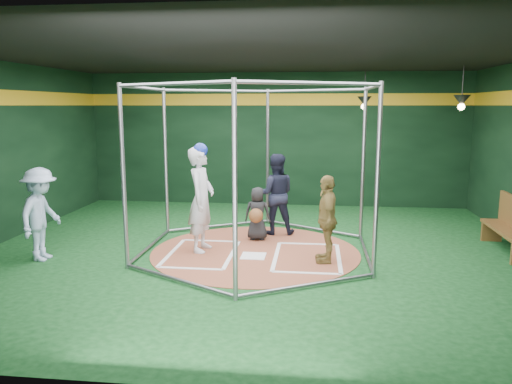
# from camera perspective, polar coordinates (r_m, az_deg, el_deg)

# --- Properties ---
(room_shell) EXTENTS (10.10, 9.10, 3.53)m
(room_shell) POSITION_cam_1_polar(r_m,az_deg,el_deg) (8.86, -0.07, 4.07)
(room_shell) COLOR #0B3412
(room_shell) RESTS_ON ground
(clay_disc) EXTENTS (3.80, 3.80, 0.01)m
(clay_disc) POSITION_cam_1_polar(r_m,az_deg,el_deg) (9.19, -0.07, -6.84)
(clay_disc) COLOR brown
(clay_disc) RESTS_ON ground
(home_plate) EXTENTS (0.43, 0.43, 0.01)m
(home_plate) POSITION_cam_1_polar(r_m,az_deg,el_deg) (8.91, -0.30, -7.32)
(home_plate) COLOR white
(home_plate) RESTS_ON clay_disc
(batter_box_left) EXTENTS (1.17, 1.77, 0.01)m
(batter_box_left) POSITION_cam_1_polar(r_m,az_deg,el_deg) (9.11, -6.25, -6.98)
(batter_box_left) COLOR white
(batter_box_left) RESTS_ON clay_disc
(batter_box_right) EXTENTS (1.17, 1.77, 0.01)m
(batter_box_right) POSITION_cam_1_polar(r_m,az_deg,el_deg) (8.89, 5.87, -7.40)
(batter_box_right) COLOR white
(batter_box_right) RESTS_ON clay_disc
(batting_cage) EXTENTS (4.05, 4.67, 3.00)m
(batting_cage) POSITION_cam_1_polar(r_m,az_deg,el_deg) (8.88, -0.08, 2.43)
(batting_cage) COLOR gray
(batting_cage) RESTS_ON ground
(pendant_lamp_near) EXTENTS (0.34, 0.34, 0.90)m
(pendant_lamp_near) POSITION_cam_1_polar(r_m,az_deg,el_deg) (12.40, 12.28, 10.08)
(pendant_lamp_near) COLOR black
(pendant_lamp_near) RESTS_ON room_shell
(pendant_lamp_far) EXTENTS (0.34, 0.34, 0.90)m
(pendant_lamp_far) POSITION_cam_1_polar(r_m,az_deg,el_deg) (11.14, 22.45, 9.61)
(pendant_lamp_far) COLOR black
(pendant_lamp_far) RESTS_ON room_shell
(batter_figure) EXTENTS (0.52, 0.74, 1.98)m
(batter_figure) POSITION_cam_1_polar(r_m,az_deg,el_deg) (9.10, -6.27, -0.69)
(batter_figure) COLOR silver
(batter_figure) RESTS_ON clay_disc
(visitor_leopard) EXTENTS (0.40, 0.89, 1.49)m
(visitor_leopard) POSITION_cam_1_polar(r_m,az_deg,el_deg) (8.52, 8.10, -3.06)
(visitor_leopard) COLOR #AB9149
(visitor_leopard) RESTS_ON clay_disc
(catcher_figure) EXTENTS (0.52, 0.56, 1.06)m
(catcher_figure) POSITION_cam_1_polar(r_m,az_deg,el_deg) (9.85, 0.15, -2.49)
(catcher_figure) COLOR black
(catcher_figure) RESTS_ON clay_disc
(umpire) EXTENTS (0.88, 0.72, 1.67)m
(umpire) POSITION_cam_1_polar(r_m,az_deg,el_deg) (10.29, 2.23, -0.24)
(umpire) COLOR black
(umpire) RESTS_ON clay_disc
(bystander_blue) EXTENTS (0.61, 1.05, 1.61)m
(bystander_blue) POSITION_cam_1_polar(r_m,az_deg,el_deg) (9.33, -23.39, -2.35)
(bystander_blue) COLOR #A5BDDA
(bystander_blue) RESTS_ON ground
(dugout_bench) EXTENTS (0.40, 1.73, 1.01)m
(dugout_bench) POSITION_cam_1_polar(r_m,az_deg,el_deg) (10.17, 27.23, -3.36)
(dugout_bench) COLOR brown
(dugout_bench) RESTS_ON ground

